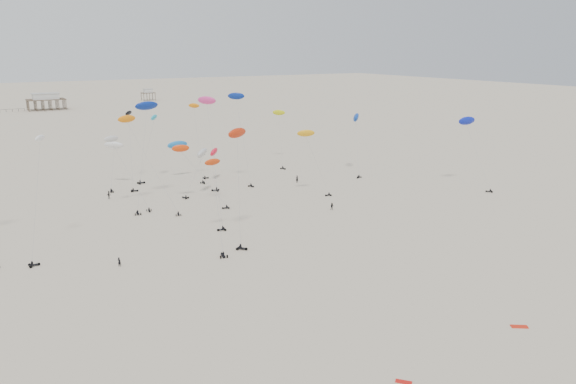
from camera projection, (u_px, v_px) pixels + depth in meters
ground_plane at (136, 146)px, 209.80m from camera, size 900.00×900.00×0.00m
pavilion_main at (46, 103)px, 328.82m from camera, size 21.00×13.00×9.80m
pavilion_small at (148, 95)px, 388.51m from camera, size 9.00×7.00×8.00m
rig_0 at (238, 161)px, 103.12m from camera, size 6.25×9.27×21.49m
rig_1 at (217, 201)px, 102.93m from camera, size 6.21×13.99×18.25m
rig_2 at (210, 127)px, 117.65m from camera, size 6.23×16.18×27.04m
rig_3 at (123, 160)px, 125.02m from camera, size 8.02×8.85×17.40m
rig_4 at (239, 113)px, 146.50m from camera, size 4.62×8.62×24.49m
rig_5 at (138, 139)px, 123.35m from camera, size 9.92×13.24×23.05m
rig_7 at (149, 139)px, 150.96m from camera, size 8.14×4.74×18.41m
rig_8 at (201, 157)px, 137.49m from camera, size 9.08×6.04×12.14m
rig_10 at (214, 157)px, 151.42m from camera, size 8.26×15.03×13.50m
rig_11 at (131, 143)px, 146.83m from camera, size 5.77×14.23×21.16m
rig_12 at (189, 160)px, 130.68m from camera, size 9.07×13.29×17.27m
rig_13 at (356, 122)px, 162.00m from camera, size 7.86×11.34×18.00m
rig_14 at (180, 147)px, 155.66m from camera, size 9.94×6.47×11.88m
rig_15 at (145, 121)px, 127.72m from camera, size 9.96×11.91×24.73m
rig_16 at (113, 152)px, 146.56m from camera, size 7.00×10.96×12.84m
rig_17 at (469, 128)px, 146.47m from camera, size 5.52×12.26×19.22m
rig_18 at (280, 124)px, 178.65m from camera, size 9.80×17.67×21.40m
rig_19 at (309, 143)px, 136.84m from camera, size 7.41×6.30×16.54m
rig_20 at (37, 199)px, 96.25m from camera, size 6.40×10.81×21.37m
rig_21 at (198, 136)px, 150.83m from camera, size 3.11×7.39×21.33m
spectator_0 at (120, 266)px, 94.30m from camera, size 0.80×0.82×1.88m
spectator_1 at (332, 210)px, 127.13m from camera, size 1.05×1.01×1.89m
spectator_2 at (109, 199)px, 136.29m from camera, size 1.15×0.65×1.91m
spectator_3 at (297, 182)px, 152.93m from camera, size 0.89×0.67×2.26m
grounded_kite_a at (519, 327)px, 73.85m from camera, size 2.33×1.98×0.08m
grounded_kite_b at (404, 382)px, 61.64m from camera, size 1.71×1.82×0.07m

